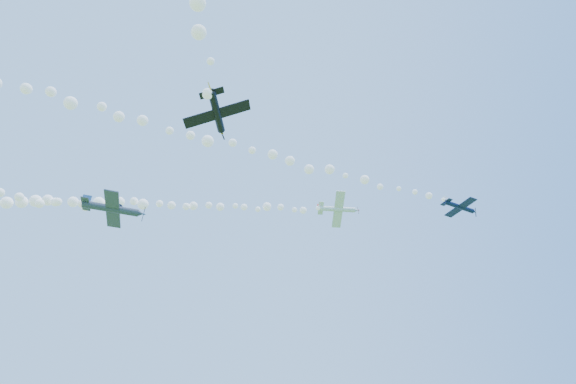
{
  "coord_description": "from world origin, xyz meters",
  "views": [
    {
      "loc": [
        0.23,
        -54.44,
        2.0
      ],
      "look_at": [
        1.76,
        -5.01,
        44.13
      ],
      "focal_mm": 30.0,
      "sensor_mm": 36.0,
      "label": 1
    }
  ],
  "objects_px": {
    "plane_white": "(338,209)",
    "plane_grey": "(113,209)",
    "plane_black": "(217,113)",
    "plane_navy": "(460,207)"
  },
  "relations": [
    {
      "from": "plane_white",
      "to": "plane_grey",
      "type": "bearing_deg",
      "value": -150.58
    },
    {
      "from": "plane_white",
      "to": "plane_black",
      "type": "distance_m",
      "value": 45.33
    },
    {
      "from": "plane_navy",
      "to": "plane_black",
      "type": "xyz_separation_m",
      "value": [
        -34.55,
        -27.96,
        -11.84
      ]
    },
    {
      "from": "plane_black",
      "to": "plane_grey",
      "type": "bearing_deg",
      "value": 43.75
    },
    {
      "from": "plane_white",
      "to": "plane_navy",
      "type": "xyz_separation_m",
      "value": [
        17.61,
        -9.72,
        -6.81
      ]
    },
    {
      "from": "plane_navy",
      "to": "plane_white",
      "type": "bearing_deg",
      "value": 131.42
    },
    {
      "from": "plane_white",
      "to": "plane_navy",
      "type": "height_order",
      "value": "plane_white"
    },
    {
      "from": "plane_navy",
      "to": "plane_grey",
      "type": "distance_m",
      "value": 51.23
    },
    {
      "from": "plane_white",
      "to": "plane_grey",
      "type": "xyz_separation_m",
      "value": [
        -32.01,
        -18.9,
        -15.68
      ]
    },
    {
      "from": "plane_grey",
      "to": "plane_black",
      "type": "height_order",
      "value": "plane_grey"
    }
  ]
}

